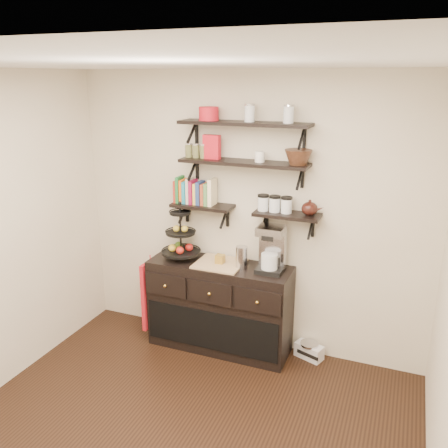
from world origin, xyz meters
TOP-DOWN VIEW (x-y plane):
  - ceiling at (0.00, 0.00)m, footprint 3.50×3.50m
  - back_wall at (0.00, 1.75)m, footprint 3.50×0.02m
  - shelf_top at (0.00, 1.62)m, footprint 1.20×0.27m
  - shelf_mid at (0.00, 1.62)m, footprint 1.20×0.27m
  - shelf_low_left at (-0.42, 1.63)m, footprint 0.60×0.25m
  - shelf_low_right at (0.42, 1.63)m, footprint 0.60×0.25m
  - cookbooks at (-0.49, 1.63)m, footprint 0.40×0.15m
  - glass_canisters at (0.30, 1.63)m, footprint 0.32×0.10m
  - sideboard at (-0.20, 1.51)m, footprint 1.40×0.50m
  - fruit_stand at (-0.61, 1.52)m, footprint 0.38×0.38m
  - candle at (-0.19, 1.51)m, footprint 0.08×0.08m
  - coffee_maker at (0.31, 1.55)m, footprint 0.24×0.23m
  - thermal_carafe at (0.03, 1.49)m, footprint 0.11×0.11m
  - apron at (-0.93, 1.41)m, footprint 0.04×0.30m
  - radio at (0.69, 1.65)m, footprint 0.30×0.23m
  - recipe_box at (-0.31, 1.61)m, footprint 0.16×0.07m
  - walnut_bowl at (0.50, 1.61)m, footprint 0.24×0.24m
  - ramekins at (0.15, 1.61)m, footprint 0.09×0.09m
  - teapot at (0.62, 1.63)m, footprint 0.22×0.19m
  - red_pot at (-0.34, 1.61)m, footprint 0.18×0.18m

SIDE VIEW (x-z plane):
  - radio at x=0.69m, z-range 0.00..0.16m
  - sideboard at x=-0.20m, z-range -0.01..0.91m
  - apron at x=-0.93m, z-range 0.15..0.86m
  - candle at x=-0.19m, z-range 0.92..1.00m
  - thermal_carafe at x=0.03m, z-range 0.90..1.12m
  - fruit_stand at x=-0.61m, z-range 0.81..1.37m
  - coffee_maker at x=0.31m, z-range 0.89..1.33m
  - back_wall at x=0.00m, z-range 0.00..2.70m
  - shelf_low_left at x=-0.42m, z-range 1.31..1.54m
  - shelf_low_right at x=0.42m, z-range 1.31..1.54m
  - glass_canisters at x=0.30m, z-range 1.45..1.58m
  - teapot at x=0.62m, z-range 1.45..1.59m
  - cookbooks at x=-0.49m, z-range 1.44..1.70m
  - shelf_mid at x=0.00m, z-range 1.77..2.00m
  - ramekins at x=0.15m, z-range 1.90..2.00m
  - walnut_bowl at x=0.50m, z-range 1.90..2.03m
  - recipe_box at x=-0.31m, z-range 1.90..2.12m
  - shelf_top at x=0.00m, z-range 2.12..2.35m
  - red_pot at x=-0.34m, z-range 2.25..2.37m
  - ceiling at x=0.00m, z-range 2.69..2.71m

